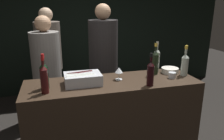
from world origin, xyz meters
The scene contains 15 objects.
wall_back_chalkboard centered at (0.00, 2.79, 1.40)m, with size 6.40×0.06×2.80m.
bar_counter centered at (0.00, 0.30, 0.52)m, with size 1.85×0.60×1.03m.
ice_bin_with_bottles centered at (-0.33, 0.31, 1.09)m, with size 0.37×0.26×0.12m.
bowl_white centered at (0.74, 0.42, 1.06)m, with size 0.20×0.20×0.06m.
wine_glass centered at (0.08, 0.34, 1.13)m, with size 0.09×0.09×0.14m.
candle_votive centered at (0.67, 0.24, 1.06)m, with size 0.08×0.08×0.06m.
red_wine_bottle_tall centered at (-0.69, 0.16, 1.17)m, with size 0.07×0.07×0.35m.
champagne_bottle centered at (0.55, 0.43, 1.18)m, with size 0.08×0.08×0.37m.
red_wine_bottle_burgundy centered at (-0.69, 0.28, 1.17)m, with size 0.08×0.08×0.34m.
white_wine_bottle centered at (0.61, 0.52, 1.18)m, with size 0.07×0.07×0.37m.
rose_wine_bottle centered at (0.85, 0.29, 1.17)m, with size 0.08×0.08×0.35m.
red_wine_bottle_black_foil centered at (0.33, 0.08, 1.17)m, with size 0.07×0.07×0.34m.
person_in_hoodie centered at (-0.69, 1.17, 0.93)m, with size 0.39×0.39×1.69m.
person_blond_tee centered at (-0.66, 1.72, 0.99)m, with size 0.40×0.40×1.78m.
person_grey_polo centered at (0.08, 1.07, 1.02)m, with size 0.40×0.40×1.83m.
Camera 1 is at (-0.59, -1.81, 1.82)m, focal length 35.00 mm.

